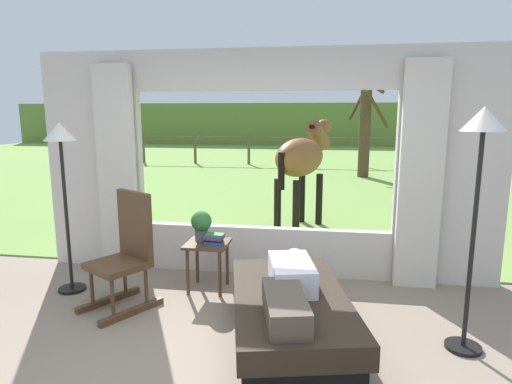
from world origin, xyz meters
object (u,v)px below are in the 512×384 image
object	(u,v)px
rocking_chair	(127,252)
potted_plant	(201,224)
pasture_tree	(365,126)
reclining_person	(290,284)
recliner_sofa	(290,316)
floor_lamp_right	(481,157)
side_table	(208,251)
book_stack	(214,239)
floor_lamp_left	(62,157)
horse	(302,158)

from	to	relation	value
rocking_chair	potted_plant	bearing A→B (deg)	75.20
pasture_tree	reclining_person	bearing A→B (deg)	-98.13
recliner_sofa	potted_plant	bearing A→B (deg)	122.98
potted_plant	pasture_tree	world-z (taller)	pasture_tree
recliner_sofa	rocking_chair	xyz separation A→B (m)	(-1.61, 0.44, 0.33)
floor_lamp_right	recliner_sofa	bearing A→B (deg)	-175.79
side_table	recliner_sofa	bearing A→B (deg)	-44.92
potted_plant	book_stack	size ratio (longest dim) A/B	1.50
floor_lamp_left	floor_lamp_right	size ratio (longest dim) A/B	0.93
pasture_tree	horse	bearing A→B (deg)	-103.89
recliner_sofa	book_stack	world-z (taller)	book_stack
recliner_sofa	pasture_tree	world-z (taller)	pasture_tree
side_table	reclining_person	bearing A→B (deg)	-46.37
recliner_sofa	floor_lamp_left	bearing A→B (deg)	151.18
potted_plant	reclining_person	bearing A→B (deg)	-45.73
floor_lamp_left	floor_lamp_right	distance (m)	3.80
pasture_tree	potted_plant	bearing A→B (deg)	-105.68
rocking_chair	reclining_person	bearing A→B (deg)	14.44
rocking_chair	floor_lamp_left	world-z (taller)	floor_lamp_left
reclining_person	rocking_chair	xyz separation A→B (m)	(-1.61, 0.49, 0.02)
floor_lamp_right	pasture_tree	world-z (taller)	pasture_tree
potted_plant	floor_lamp_right	distance (m)	2.70
reclining_person	horse	size ratio (longest dim) A/B	0.80
recliner_sofa	reclining_person	size ratio (longest dim) A/B	1.30
reclining_person	pasture_tree	bearing A→B (deg)	69.21
recliner_sofa	reclining_person	bearing A→B (deg)	-102.66
rocking_chair	potted_plant	size ratio (longest dim) A/B	3.50
floor_lamp_right	pasture_tree	bearing A→B (deg)	90.12
book_stack	rocking_chair	bearing A→B (deg)	-149.71
reclining_person	book_stack	xyz separation A→B (m)	(-0.85, 0.93, 0.06)
floor_lamp_left	pasture_tree	world-z (taller)	pasture_tree
potted_plant	floor_lamp_left	size ratio (longest dim) A/B	0.18
potted_plant	floor_lamp_right	world-z (taller)	floor_lamp_right
potted_plant	rocking_chair	bearing A→B (deg)	-136.12
reclining_person	floor_lamp_right	bearing A→B (deg)	-6.45
rocking_chair	floor_lamp_right	distance (m)	3.17
rocking_chair	floor_lamp_left	xyz separation A→B (m)	(-0.76, 0.25, 0.88)
potted_plant	floor_lamp_left	xyz separation A→B (m)	(-1.35, -0.31, 0.72)
potted_plant	pasture_tree	distance (m)	8.87
reclining_person	potted_plant	distance (m)	1.48
recliner_sofa	floor_lamp_left	world-z (taller)	floor_lamp_left
reclining_person	horse	world-z (taller)	horse
reclining_person	book_stack	distance (m)	1.26
recliner_sofa	horse	world-z (taller)	horse
potted_plant	horse	world-z (taller)	horse
recliner_sofa	side_table	world-z (taller)	side_table
recliner_sofa	horse	distance (m)	3.70
potted_plant	side_table	bearing A→B (deg)	-36.87
recliner_sofa	horse	bearing A→B (deg)	78.95
floor_lamp_right	horse	xyz separation A→B (m)	(-1.48, 3.48, -0.38)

